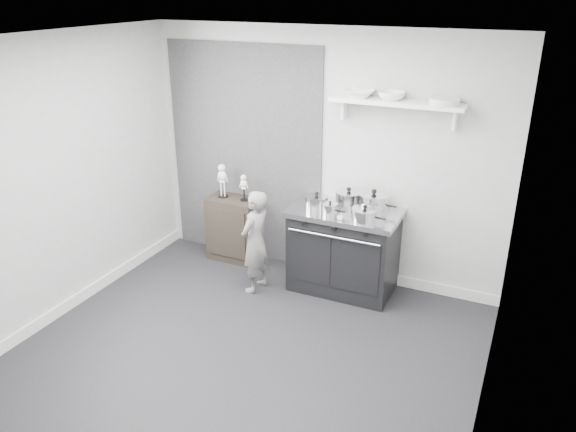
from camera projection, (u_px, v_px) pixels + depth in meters
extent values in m
plane|color=black|center=(245.00, 352.00, 5.06)|extent=(4.00, 4.00, 0.00)
cube|color=#A1A19F|center=(322.00, 156.00, 6.05)|extent=(4.00, 0.02, 2.70)
cube|color=#A1A19F|center=(78.00, 329.00, 3.03)|extent=(4.00, 0.02, 2.70)
cube|color=#A1A19F|center=(56.00, 181.00, 5.31)|extent=(0.02, 3.60, 2.70)
cube|color=#A1A19F|center=(501.00, 262.00, 3.77)|extent=(0.02, 3.60, 2.70)
cube|color=silver|center=(234.00, 40.00, 4.02)|extent=(4.00, 3.60, 0.02)
cube|color=black|center=(245.00, 155.00, 6.44)|extent=(1.90, 0.02, 2.50)
cube|color=silver|center=(404.00, 281.00, 6.14)|extent=(2.00, 0.03, 0.12)
cube|color=silver|center=(77.00, 299.00, 5.80)|extent=(0.03, 3.60, 0.12)
cube|color=white|center=(396.00, 103.00, 5.37)|extent=(1.30, 0.26, 0.04)
cube|color=white|center=(344.00, 109.00, 5.69)|extent=(0.03, 0.12, 0.20)
cube|color=white|center=(455.00, 119.00, 5.27)|extent=(0.03, 0.12, 0.20)
cube|color=black|center=(344.00, 252.00, 5.98)|extent=(1.07, 0.64, 0.86)
cube|color=silver|center=(345.00, 212.00, 5.81)|extent=(1.14, 0.69, 0.05)
cube|color=black|center=(310.00, 258.00, 5.80)|extent=(0.45, 0.02, 0.56)
cube|color=black|center=(357.00, 268.00, 5.60)|extent=(0.45, 0.02, 0.56)
cylinder|color=silver|center=(333.00, 237.00, 5.56)|extent=(0.96, 0.02, 0.02)
cylinder|color=black|center=(304.00, 223.00, 5.66)|extent=(0.04, 0.03, 0.04)
cylinder|color=black|center=(334.00, 229.00, 5.54)|extent=(0.04, 0.03, 0.04)
cylinder|color=black|center=(365.00, 234.00, 5.42)|extent=(0.04, 0.03, 0.04)
cube|color=black|center=(234.00, 229.00, 6.65)|extent=(0.59, 0.35, 0.77)
imported|color=slate|center=(255.00, 242.00, 5.89)|extent=(0.33, 0.45, 1.13)
cylinder|color=silver|center=(316.00, 203.00, 5.83)|extent=(0.24, 0.24, 0.12)
cylinder|color=silver|center=(316.00, 196.00, 5.80)|extent=(0.25, 0.25, 0.02)
sphere|color=black|center=(317.00, 194.00, 5.79)|extent=(0.04, 0.04, 0.04)
cylinder|color=black|center=(331.00, 205.00, 5.76)|extent=(0.10, 0.02, 0.02)
cylinder|color=silver|center=(348.00, 200.00, 5.87)|extent=(0.27, 0.27, 0.15)
cylinder|color=silver|center=(349.00, 192.00, 5.83)|extent=(0.28, 0.28, 0.02)
sphere|color=black|center=(349.00, 189.00, 5.82)|extent=(0.05, 0.05, 0.05)
cylinder|color=black|center=(365.00, 202.00, 5.80)|extent=(0.10, 0.02, 0.02)
cylinder|color=silver|center=(373.00, 203.00, 5.73)|extent=(0.30, 0.30, 0.17)
cylinder|color=silver|center=(374.00, 195.00, 5.69)|extent=(0.31, 0.31, 0.02)
sphere|color=black|center=(374.00, 191.00, 5.68)|extent=(0.05, 0.05, 0.05)
cylinder|color=black|center=(392.00, 206.00, 5.65)|extent=(0.10, 0.02, 0.02)
cylinder|color=silver|center=(364.00, 216.00, 5.50)|extent=(0.25, 0.25, 0.11)
cylinder|color=silver|center=(365.00, 210.00, 5.48)|extent=(0.25, 0.25, 0.02)
sphere|color=black|center=(365.00, 207.00, 5.47)|extent=(0.04, 0.04, 0.04)
cylinder|color=black|center=(381.00, 218.00, 5.44)|extent=(0.10, 0.02, 0.02)
cylinder|color=silver|center=(330.00, 210.00, 5.67)|extent=(0.16, 0.16, 0.10)
cylinder|color=silver|center=(330.00, 204.00, 5.65)|extent=(0.16, 0.16, 0.02)
sphere|color=black|center=(330.00, 202.00, 5.64)|extent=(0.03, 0.03, 0.03)
cylinder|color=black|center=(341.00, 211.00, 5.62)|extent=(0.10, 0.02, 0.02)
imported|color=white|center=(359.00, 94.00, 5.50)|extent=(0.30, 0.30, 0.07)
imported|color=white|center=(391.00, 96.00, 5.37)|extent=(0.26, 0.26, 0.08)
cylinder|color=silver|center=(444.00, 101.00, 5.18)|extent=(0.29, 0.29, 0.06)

